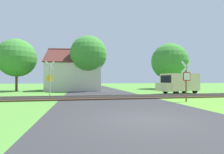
% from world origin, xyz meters
% --- Properties ---
extents(ground_plane, '(160.00, 160.00, 0.00)m').
position_xyz_m(ground_plane, '(0.00, 0.00, 0.00)').
color(ground_plane, '#4C8433').
extents(road_asphalt, '(7.79, 80.00, 0.01)m').
position_xyz_m(road_asphalt, '(0.00, 2.00, 0.00)').
color(road_asphalt, '#2D2D30').
rests_on(road_asphalt, ground).
extents(rail_track, '(60.00, 2.60, 0.22)m').
position_xyz_m(rail_track, '(0.00, 8.10, 0.06)').
color(rail_track, '#422D1E').
rests_on(rail_track, ground).
extents(stop_sign_near, '(0.87, 0.18, 2.85)m').
position_xyz_m(stop_sign_near, '(4.93, 4.60, 1.63)').
color(stop_sign_near, brown).
rests_on(stop_sign_near, ground).
extents(crossing_sign_far, '(0.85, 0.29, 3.35)m').
position_xyz_m(crossing_sign_far, '(-5.15, 10.89, 1.87)').
color(crossing_sign_far, '#9E9EA5').
rests_on(crossing_sign_far, ground).
extents(house, '(8.53, 6.72, 6.26)m').
position_xyz_m(house, '(-3.01, 20.25, 2.19)').
color(house, beige).
rests_on(house, ground).
extents(tree_center, '(5.16, 5.16, 7.75)m').
position_xyz_m(tree_center, '(-1.17, 18.24, 5.17)').
color(tree_center, '#513823').
rests_on(tree_center, ground).
extents(tree_left, '(5.23, 5.23, 7.23)m').
position_xyz_m(tree_left, '(-10.95, 19.70, 4.61)').
color(tree_left, '#513823').
rests_on(tree_left, ground).
extents(tree_far, '(6.44, 6.44, 8.08)m').
position_xyz_m(tree_far, '(13.36, 22.23, 4.85)').
color(tree_far, '#513823').
rests_on(tree_far, ground).
extents(mail_truck, '(5.21, 3.03, 2.24)m').
position_xyz_m(mail_truck, '(8.63, 11.56, 1.24)').
color(mail_truck, beige).
rests_on(mail_truck, ground).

